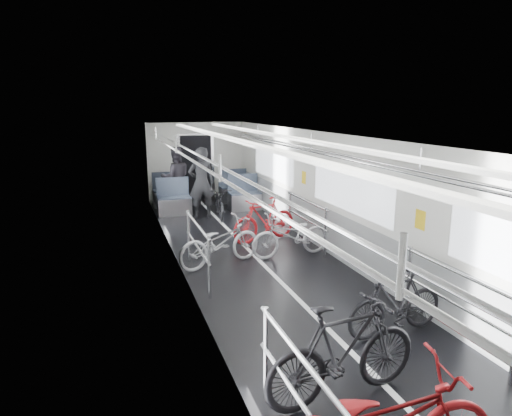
{
  "coord_description": "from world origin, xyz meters",
  "views": [
    {
      "loc": [
        -2.65,
        -7.17,
        2.92
      ],
      "look_at": [
        0.0,
        0.92,
        0.99
      ],
      "focal_mm": 32.0,
      "sensor_mm": 36.0,
      "label": 1
    }
  ],
  "objects_px": {
    "person_standing": "(201,183)",
    "bike_left_mid": "(344,351)",
    "bike_right_near": "(396,302)",
    "bike_aisle": "(219,202)",
    "person_seated": "(176,178)",
    "bike_right_mid": "(291,235)",
    "bike_left_far": "(220,242)",
    "bike_right_far": "(265,219)"
  },
  "relations": [
    {
      "from": "bike_right_mid",
      "to": "bike_right_near",
      "type": "bearing_deg",
      "value": -2.84
    },
    {
      "from": "person_standing",
      "to": "bike_left_far",
      "type": "bearing_deg",
      "value": 81.55
    },
    {
      "from": "bike_left_mid",
      "to": "bike_right_near",
      "type": "height_order",
      "value": "bike_left_mid"
    },
    {
      "from": "bike_right_mid",
      "to": "bike_right_far",
      "type": "distance_m",
      "value": 1.15
    },
    {
      "from": "bike_right_near",
      "to": "bike_right_mid",
      "type": "height_order",
      "value": "bike_right_near"
    },
    {
      "from": "bike_left_far",
      "to": "bike_right_near",
      "type": "xyz_separation_m",
      "value": [
        1.54,
        -3.26,
        -0.01
      ]
    },
    {
      "from": "bike_aisle",
      "to": "person_seated",
      "type": "xyz_separation_m",
      "value": [
        -0.91,
        1.48,
        0.48
      ]
    },
    {
      "from": "bike_right_near",
      "to": "person_seated",
      "type": "height_order",
      "value": "person_seated"
    },
    {
      "from": "bike_aisle",
      "to": "person_standing",
      "type": "bearing_deg",
      "value": 174.64
    },
    {
      "from": "bike_right_far",
      "to": "person_seated",
      "type": "relative_size",
      "value": 0.92
    },
    {
      "from": "bike_right_far",
      "to": "person_seated",
      "type": "bearing_deg",
      "value": -178.38
    },
    {
      "from": "bike_aisle",
      "to": "bike_left_mid",
      "type": "bearing_deg",
      "value": -87.55
    },
    {
      "from": "bike_left_mid",
      "to": "bike_left_far",
      "type": "distance_m",
      "value": 4.26
    },
    {
      "from": "person_seated",
      "to": "bike_right_mid",
      "type": "bearing_deg",
      "value": 104.4
    },
    {
      "from": "bike_left_far",
      "to": "bike_right_near",
      "type": "bearing_deg",
      "value": -172.9
    },
    {
      "from": "bike_left_mid",
      "to": "bike_right_far",
      "type": "height_order",
      "value": "bike_left_mid"
    },
    {
      "from": "bike_right_far",
      "to": "person_standing",
      "type": "bearing_deg",
      "value": -178.15
    },
    {
      "from": "bike_left_mid",
      "to": "bike_aisle",
      "type": "height_order",
      "value": "bike_left_mid"
    },
    {
      "from": "bike_right_mid",
      "to": "person_seated",
      "type": "height_order",
      "value": "person_seated"
    },
    {
      "from": "person_standing",
      "to": "bike_left_mid",
      "type": "bearing_deg",
      "value": 86.64
    },
    {
      "from": "bike_left_mid",
      "to": "bike_right_mid",
      "type": "distance_m",
      "value": 4.49
    },
    {
      "from": "bike_left_far",
      "to": "bike_right_mid",
      "type": "relative_size",
      "value": 1.03
    },
    {
      "from": "bike_right_far",
      "to": "person_standing",
      "type": "distance_m",
      "value": 2.7
    },
    {
      "from": "bike_left_far",
      "to": "person_standing",
      "type": "relative_size",
      "value": 0.91
    },
    {
      "from": "bike_right_mid",
      "to": "person_standing",
      "type": "height_order",
      "value": "person_standing"
    },
    {
      "from": "bike_left_far",
      "to": "bike_right_far",
      "type": "xyz_separation_m",
      "value": [
        1.29,
        1.2,
        0.04
      ]
    },
    {
      "from": "bike_aisle",
      "to": "person_seated",
      "type": "bearing_deg",
      "value": 128.78
    },
    {
      "from": "bike_right_far",
      "to": "person_standing",
      "type": "height_order",
      "value": "person_standing"
    },
    {
      "from": "bike_right_mid",
      "to": "bike_aisle",
      "type": "distance_m",
      "value": 3.6
    },
    {
      "from": "person_standing",
      "to": "bike_aisle",
      "type": "bearing_deg",
      "value": 165.52
    },
    {
      "from": "bike_right_near",
      "to": "person_standing",
      "type": "height_order",
      "value": "person_standing"
    },
    {
      "from": "bike_left_mid",
      "to": "bike_right_near",
      "type": "relative_size",
      "value": 1.2
    },
    {
      "from": "bike_right_near",
      "to": "person_standing",
      "type": "xyz_separation_m",
      "value": [
        -1.12,
        6.98,
        0.5
      ]
    },
    {
      "from": "bike_right_far",
      "to": "bike_aisle",
      "type": "height_order",
      "value": "bike_right_far"
    },
    {
      "from": "bike_aisle",
      "to": "person_standing",
      "type": "relative_size",
      "value": 0.83
    },
    {
      "from": "bike_right_mid",
      "to": "bike_aisle",
      "type": "relative_size",
      "value": 1.07
    },
    {
      "from": "bike_left_mid",
      "to": "person_seated",
      "type": "xyz_separation_m",
      "value": [
        -0.27,
        9.35,
        0.35
      ]
    },
    {
      "from": "bike_left_mid",
      "to": "bike_right_near",
      "type": "distance_m",
      "value": 1.65
    },
    {
      "from": "bike_right_near",
      "to": "bike_right_far",
      "type": "distance_m",
      "value": 4.46
    },
    {
      "from": "person_seated",
      "to": "bike_right_far",
      "type": "bearing_deg",
      "value": 106.77
    },
    {
      "from": "bike_right_mid",
      "to": "person_seated",
      "type": "relative_size",
      "value": 0.93
    },
    {
      "from": "person_seated",
      "to": "bike_left_mid",
      "type": "bearing_deg",
      "value": 89.55
    }
  ]
}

